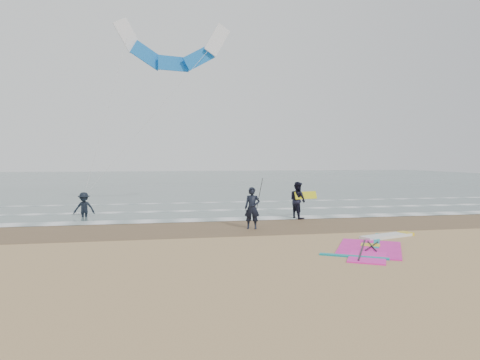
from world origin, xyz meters
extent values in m
plane|color=tan|center=(0.00, 0.00, 0.00)|extent=(120.00, 120.00, 0.00)
cube|color=#47605E|center=(0.00, 48.00, 0.01)|extent=(120.00, 80.00, 0.02)
cube|color=brown|center=(0.00, 6.00, 0.00)|extent=(120.00, 5.00, 0.01)
cube|color=white|center=(0.00, 8.20, 0.03)|extent=(120.00, 1.20, 0.02)
cube|color=white|center=(0.00, 12.00, 0.03)|extent=(120.00, 0.70, 0.02)
cube|color=white|center=(0.00, 16.50, 0.03)|extent=(120.00, 0.50, 0.01)
cube|color=white|center=(5.35, 2.27, 0.06)|extent=(2.42, 1.28, 0.11)
cube|color=yellow|center=(6.38, 2.59, 0.06)|extent=(0.58, 0.67, 0.12)
cube|color=#FF20AE|center=(3.66, 0.39, 0.02)|extent=(3.30, 3.64, 0.04)
cube|color=#FF20AE|center=(2.95, -0.84, 0.02)|extent=(1.82, 2.03, 0.04)
cube|color=#0C8C99|center=(4.60, 1.61, 0.02)|extent=(1.68, 2.71, 0.05)
cube|color=#0C8C99|center=(2.58, -0.65, 0.02)|extent=(1.98, 1.26, 0.05)
cube|color=yellow|center=(3.94, 0.86, 0.02)|extent=(0.85, 0.82, 0.05)
cylinder|color=black|center=(3.28, 0.20, 0.05)|extent=(1.74, 2.96, 0.06)
cylinder|color=black|center=(3.84, 0.57, 0.07)|extent=(1.16, 1.28, 0.04)
cylinder|color=black|center=(3.84, 0.57, 0.07)|extent=(0.56, 1.62, 0.04)
imported|color=black|center=(0.53, 5.24, 0.93)|extent=(0.79, 0.64, 1.87)
imported|color=black|center=(3.55, 7.97, 0.96)|extent=(1.02, 1.14, 1.92)
imported|color=black|center=(-7.47, 10.46, 0.84)|extent=(1.12, 0.69, 1.68)
cylinder|color=black|center=(0.83, 5.24, 1.37)|extent=(0.17, 0.86, 1.82)
cube|color=yellow|center=(3.95, 7.87, 1.22)|extent=(1.30, 0.51, 0.39)
cube|color=white|center=(-5.29, 13.23, 10.40)|extent=(1.67, 0.51, 2.07)
cube|color=blue|center=(-4.16, 13.23, 9.27)|extent=(2.03, 0.61, 1.69)
cube|color=blue|center=(-2.62, 13.23, 8.86)|extent=(1.87, 0.56, 0.86)
cube|color=blue|center=(-1.08, 13.23, 9.27)|extent=(2.03, 0.61, 1.69)
cube|color=white|center=(0.04, 13.23, 10.40)|extent=(1.67, 0.51, 2.07)
cylinder|color=beige|center=(-6.38, 11.84, 5.75)|extent=(2.20, 2.79, 9.29)
cylinder|color=beige|center=(-3.71, 11.84, 5.75)|extent=(7.53, 2.79, 9.30)
camera|label=1|loc=(-3.46, -13.23, 3.17)|focal=32.00mm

